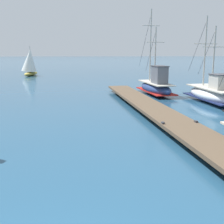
% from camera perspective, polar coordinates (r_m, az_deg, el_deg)
% --- Properties ---
extents(floating_dock, '(3.46, 21.62, 0.53)m').
position_cam_1_polar(floating_dock, '(17.79, 7.65, 0.86)').
color(floating_dock, brown).
rests_on(floating_dock, ground).
extents(fishing_boat_0, '(2.39, 7.77, 7.25)m').
position_cam_1_polar(fishing_boat_0, '(25.62, 8.49, 5.03)').
color(fishing_boat_0, navy).
rests_on(fishing_boat_0, ground).
extents(fishing_boat_2, '(2.64, 7.47, 6.24)m').
position_cam_1_polar(fishing_boat_2, '(22.69, 19.08, 3.43)').
color(fishing_boat_2, silver).
rests_on(fishing_boat_2, ground).
extents(distant_sailboat, '(2.93, 4.55, 4.39)m').
position_cam_1_polar(distant_sailboat, '(46.38, -15.58, 9.21)').
color(distant_sailboat, gold).
rests_on(distant_sailboat, ground).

